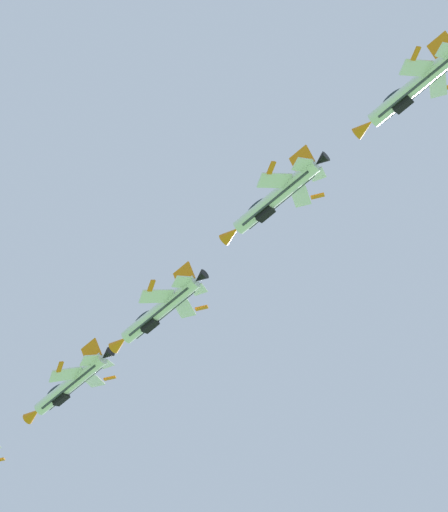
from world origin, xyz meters
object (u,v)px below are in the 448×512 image
object	(u,v)px
fighter_jet_right_wing	(159,311)
fighter_jet_left_outer	(275,198)
fighter_jet_left_wing	(69,385)
fighter_jet_right_outer	(413,88)

from	to	relation	value
fighter_jet_right_wing	fighter_jet_left_outer	bearing A→B (deg)	-94.96
fighter_jet_left_wing	fighter_jet_right_outer	world-z (taller)	fighter_jet_right_outer
fighter_jet_left_wing	fighter_jet_right_wing	size ratio (longest dim) A/B	1.00
fighter_jet_right_wing	fighter_jet_left_outer	distance (m)	20.74
fighter_jet_left_wing	fighter_jet_right_outer	bearing A→B (deg)	-91.65
fighter_jet_right_wing	fighter_jet_right_outer	size ratio (longest dim) A/B	1.00
fighter_jet_right_wing	fighter_jet_right_outer	bearing A→B (deg)	-91.32
fighter_jet_left_outer	fighter_jet_right_outer	world-z (taller)	fighter_jet_right_outer
fighter_jet_left_wing	fighter_jet_right_outer	distance (m)	57.68
fighter_jet_right_outer	fighter_jet_left_wing	bearing A→B (deg)	88.35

